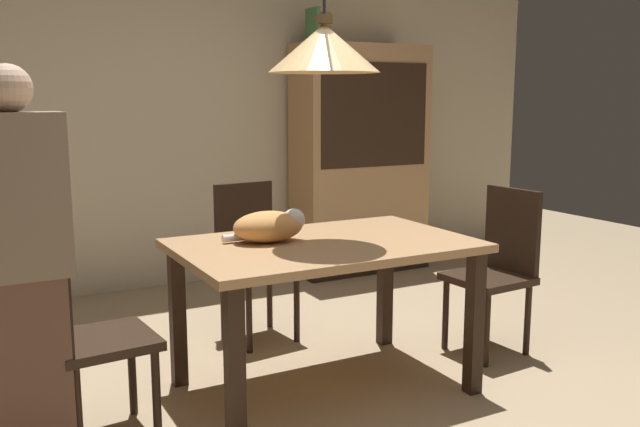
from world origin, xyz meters
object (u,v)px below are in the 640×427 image
at_px(dining_table, 324,262).
at_px(book_brown_thick, 320,28).
at_px(hutch_bookcase, 360,164).
at_px(cat_sleeping, 270,226).
at_px(pendant_lamp, 324,48).
at_px(book_green_slim, 313,25).
at_px(person_standing, 21,275).
at_px(chair_left_side, 84,326).
at_px(chair_right_side, 498,263).
at_px(chair_far_back, 252,254).

bearing_deg(dining_table, book_brown_thick, 62.20).
bearing_deg(book_brown_thick, hutch_bookcase, -0.23).
distance_m(dining_table, cat_sleeping, 0.31).
height_order(dining_table, book_brown_thick, book_brown_thick).
bearing_deg(hutch_bookcase, pendant_lamp, -125.69).
height_order(book_green_slim, person_standing, book_green_slim).
distance_m(dining_table, person_standing, 1.37).
xyz_separation_m(chair_left_side, hutch_bookcase, (2.54, 1.97, 0.38)).
relative_size(chair_right_side, hutch_bookcase, 0.50).
height_order(hutch_bookcase, book_brown_thick, book_brown_thick).
bearing_deg(book_green_slim, chair_right_side, -85.59).
bearing_deg(chair_right_side, chair_left_side, -179.70).
bearing_deg(person_standing, book_brown_thick, 40.97).
xyz_separation_m(cat_sleeping, person_standing, (-1.13, -0.23, -0.05)).
bearing_deg(book_brown_thick, chair_left_side, -137.64).
xyz_separation_m(hutch_bookcase, person_standing, (-2.77, -2.08, -0.11)).
bearing_deg(person_standing, dining_table, 4.66).
distance_m(dining_table, chair_far_back, 0.89).
xyz_separation_m(pendant_lamp, hutch_bookcase, (1.41, 1.97, -0.77)).
xyz_separation_m(pendant_lamp, book_brown_thick, (1.04, 1.97, 0.30)).
xyz_separation_m(dining_table, book_green_slim, (0.98, 1.97, 1.33)).
bearing_deg(chair_left_side, pendant_lamp, 0.33).
distance_m(book_green_slim, person_standing, 3.35).
bearing_deg(chair_far_back, cat_sleeping, -106.23).
bearing_deg(chair_left_side, chair_right_side, 0.30).
bearing_deg(book_green_slim, cat_sleeping, -123.10).
distance_m(cat_sleeping, book_green_slim, 2.49).
height_order(chair_right_side, cat_sleeping, chair_right_side).
bearing_deg(dining_table, book_green_slim, 63.61).
bearing_deg(chair_right_side, book_brown_thick, 92.63).
distance_m(chair_right_side, book_brown_thick, 2.44).
height_order(chair_left_side, cat_sleeping, chair_left_side).
bearing_deg(pendant_lamp, book_brown_thick, 62.20).
relative_size(cat_sleeping, book_brown_thick, 1.63).
height_order(chair_right_side, pendant_lamp, pendant_lamp).
relative_size(chair_left_side, book_brown_thick, 3.88).
distance_m(chair_far_back, hutch_bookcase, 1.83).
xyz_separation_m(dining_table, hutch_bookcase, (1.41, 1.97, 0.24)).
relative_size(dining_table, hutch_bookcase, 0.76).
bearing_deg(chair_far_back, chair_right_side, -37.51).
height_order(chair_far_back, person_standing, person_standing).
distance_m(cat_sleeping, hutch_bookcase, 2.47).
height_order(chair_left_side, pendant_lamp, pendant_lamp).
height_order(pendant_lamp, book_green_slim, pendant_lamp).
distance_m(chair_far_back, book_brown_thick, 2.09).
distance_m(chair_far_back, pendant_lamp, 1.45).
height_order(pendant_lamp, person_standing, pendant_lamp).
xyz_separation_m(dining_table, pendant_lamp, (0.00, 0.00, 1.01)).
distance_m(hutch_bookcase, person_standing, 3.46).
distance_m(dining_table, book_brown_thick, 2.58).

